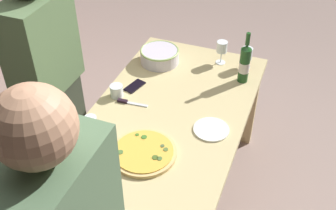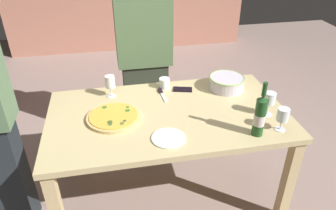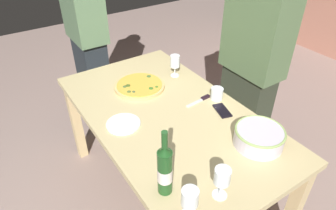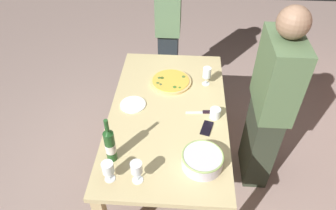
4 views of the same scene
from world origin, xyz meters
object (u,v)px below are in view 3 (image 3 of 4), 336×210
pizza_knife (201,100)px  pizza (140,86)px  wine_glass_near_pizza (190,199)px  side_plate (123,124)px  serving_bowl (259,136)px  person_host (87,35)px  wine_bottle (165,170)px  wine_glass_by_bottle (222,177)px  cell_phone (222,111)px  wine_glass_far_left (175,62)px  cup_amber (217,94)px  person_guest_left (251,69)px  dining_table (168,125)px

pizza_knife → pizza: bearing=-144.9°
wine_glass_near_pizza → side_plate: (-0.70, 0.04, -0.10)m
serving_bowl → person_host: bearing=-168.9°
wine_bottle → wine_glass_by_bottle: (0.16, 0.19, -0.02)m
serving_bowl → person_host: 1.67m
side_plate → pizza_knife: 0.54m
wine_glass_by_bottle → cell_phone: size_ratio=1.15×
side_plate → wine_glass_far_left: bearing=118.1°
wine_glass_near_pizza → side_plate: size_ratio=0.74×
pizza → cup_amber: bearing=41.1°
pizza → person_guest_left: 0.83m
pizza_knife → person_guest_left: (-0.06, 0.51, 0.05)m
cell_phone → wine_glass_by_bottle: bearing=62.4°
side_plate → person_host: (-1.09, 0.21, 0.13)m
wine_glass_by_bottle → person_host: person_host is taller
cup_amber → side_plate: 0.65m
pizza_knife → person_host: size_ratio=0.11×
pizza_knife → wine_glass_near_pizza: bearing=-42.1°
cell_phone → person_host: bearing=-59.2°
wine_glass_by_bottle → wine_glass_far_left: 1.10m
person_guest_left → cup_amber: bearing=9.2°
pizza → cup_amber: cup_amber is taller
wine_glass_by_bottle → person_host: size_ratio=0.10×
serving_bowl → person_host: person_host is taller
side_plate → person_guest_left: bearing=90.3°
wine_glass_far_left → person_host: size_ratio=0.09×
wine_glass_near_pizza → wine_glass_by_bottle: (-0.00, 0.17, 0.02)m
pizza → serving_bowl: serving_bowl is taller
wine_glass_near_pizza → pizza_knife: bearing=137.9°
wine_glass_near_pizza → pizza: bearing=162.1°
dining_table → person_guest_left: 0.79m
serving_bowl → cell_phone: serving_bowl is taller
pizza → side_plate: (0.31, -0.29, -0.01)m
wine_glass_near_pizza → wine_glass_far_left: bearing=148.4°
wine_bottle → person_guest_left: (-0.54, 1.11, -0.08)m
pizza → cell_phone: bearing=28.6°
wine_glass_far_left → person_host: person_host is taller
serving_bowl → wine_glass_near_pizza: size_ratio=1.79×
wine_glass_near_pizza → cup_amber: wine_glass_near_pizza is taller
dining_table → wine_bottle: size_ratio=4.55×
pizza → wine_glass_near_pizza: (1.01, -0.32, 0.09)m
person_host → dining_table: bearing=-0.0°
wine_glass_by_bottle → cell_phone: wine_glass_by_bottle is taller
wine_glass_by_bottle → wine_bottle: bearing=-130.0°
pizza → pizza_knife: 0.45m
serving_bowl → pizza_knife: bearing=179.2°
dining_table → serving_bowl: (0.50, 0.25, 0.15)m
pizza → pizza_knife: (0.37, 0.26, -0.01)m
dining_table → wine_glass_by_bottle: size_ratio=9.69×
dining_table → pizza_knife: 0.28m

